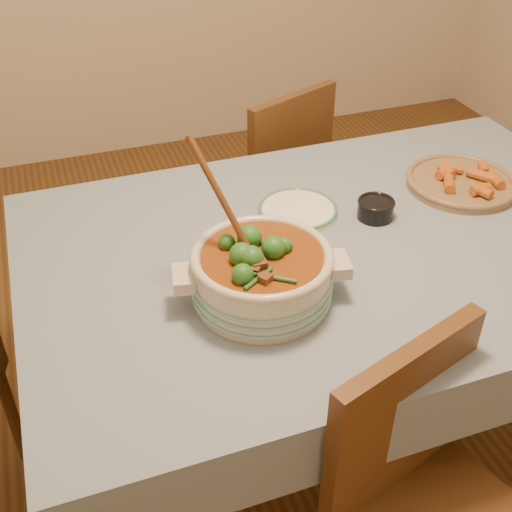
{
  "coord_description": "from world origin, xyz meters",
  "views": [
    {
      "loc": [
        -0.69,
        -1.23,
        1.73
      ],
      "look_at": [
        -0.29,
        -0.13,
        0.87
      ],
      "focal_mm": 45.0,
      "sensor_mm": 36.0,
      "label": 1
    }
  ],
  "objects_px": {
    "chair_near": "(426,501)",
    "condiment_bowl": "(376,208)",
    "chair_far": "(272,178)",
    "fried_plate": "(461,181)",
    "dining_table": "(341,268)",
    "white_plate": "(298,210)",
    "stew_casserole": "(262,271)"
  },
  "relations": [
    {
      "from": "chair_near",
      "to": "condiment_bowl",
      "type": "bearing_deg",
      "value": 54.91
    },
    {
      "from": "condiment_bowl",
      "to": "chair_far",
      "type": "bearing_deg",
      "value": 91.25
    },
    {
      "from": "condiment_bowl",
      "to": "fried_plate",
      "type": "relative_size",
      "value": 0.32
    },
    {
      "from": "dining_table",
      "to": "white_plate",
      "type": "relative_size",
      "value": 5.84
    },
    {
      "from": "fried_plate",
      "to": "condiment_bowl",
      "type": "bearing_deg",
      "value": -168.98
    },
    {
      "from": "dining_table",
      "to": "white_plate",
      "type": "height_order",
      "value": "white_plate"
    },
    {
      "from": "stew_casserole",
      "to": "chair_far",
      "type": "height_order",
      "value": "stew_casserole"
    },
    {
      "from": "dining_table",
      "to": "condiment_bowl",
      "type": "xyz_separation_m",
      "value": [
        0.13,
        0.07,
        0.12
      ]
    },
    {
      "from": "fried_plate",
      "to": "chair_near",
      "type": "relative_size",
      "value": 0.44
    },
    {
      "from": "condiment_bowl",
      "to": "fried_plate",
      "type": "height_order",
      "value": "same"
    },
    {
      "from": "stew_casserole",
      "to": "white_plate",
      "type": "bearing_deg",
      "value": 54.64
    },
    {
      "from": "chair_near",
      "to": "white_plate",
      "type": "bearing_deg",
      "value": 70.86
    },
    {
      "from": "white_plate",
      "to": "dining_table",
      "type": "bearing_deg",
      "value": -69.43
    },
    {
      "from": "condiment_bowl",
      "to": "chair_near",
      "type": "xyz_separation_m",
      "value": [
        -0.21,
        -0.68,
        -0.3
      ]
    },
    {
      "from": "chair_far",
      "to": "white_plate",
      "type": "bearing_deg",
      "value": 52.39
    },
    {
      "from": "stew_casserole",
      "to": "chair_near",
      "type": "bearing_deg",
      "value": -65.14
    },
    {
      "from": "dining_table",
      "to": "stew_casserole",
      "type": "xyz_separation_m",
      "value": [
        -0.29,
        -0.15,
        0.17
      ]
    },
    {
      "from": "condiment_bowl",
      "to": "chair_near",
      "type": "relative_size",
      "value": 0.14
    },
    {
      "from": "chair_far",
      "to": "chair_near",
      "type": "xyz_separation_m",
      "value": [
        -0.19,
        -1.43,
        0.0
      ]
    },
    {
      "from": "stew_casserole",
      "to": "condiment_bowl",
      "type": "relative_size",
      "value": 3.35
    },
    {
      "from": "chair_far",
      "to": "fried_plate",
      "type": "bearing_deg",
      "value": 93.44
    },
    {
      "from": "dining_table",
      "to": "chair_far",
      "type": "distance_m",
      "value": 0.85
    },
    {
      "from": "white_plate",
      "to": "chair_far",
      "type": "relative_size",
      "value": 0.33
    },
    {
      "from": "chair_far",
      "to": "dining_table",
      "type": "bearing_deg",
      "value": 59.46
    },
    {
      "from": "white_plate",
      "to": "chair_far",
      "type": "height_order",
      "value": "chair_far"
    },
    {
      "from": "dining_table",
      "to": "fried_plate",
      "type": "distance_m",
      "value": 0.49
    },
    {
      "from": "dining_table",
      "to": "stew_casserole",
      "type": "relative_size",
      "value": 4.07
    },
    {
      "from": "chair_near",
      "to": "dining_table",
      "type": "bearing_deg",
      "value": 64.75
    },
    {
      "from": "fried_plate",
      "to": "dining_table",
      "type": "bearing_deg",
      "value": -163.38
    },
    {
      "from": "fried_plate",
      "to": "chair_near",
      "type": "distance_m",
      "value": 0.95
    },
    {
      "from": "white_plate",
      "to": "condiment_bowl",
      "type": "distance_m",
      "value": 0.22
    },
    {
      "from": "white_plate",
      "to": "stew_casserole",
      "type": "bearing_deg",
      "value": -125.36
    }
  ]
}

